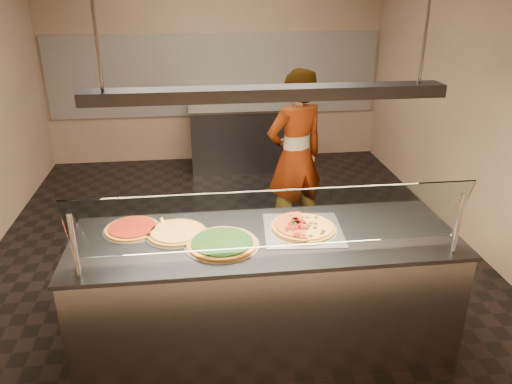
{
  "coord_description": "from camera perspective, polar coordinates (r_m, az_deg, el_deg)",
  "views": [
    {
      "loc": [
        -0.34,
        -4.54,
        2.61
      ],
      "look_at": [
        0.13,
        -0.84,
        1.02
      ],
      "focal_mm": 35.0,
      "sensor_mm": 36.0,
      "label": 1
    }
  ],
  "objects": [
    {
      "name": "ground",
      "position": [
        5.25,
        -2.53,
        -6.84
      ],
      "size": [
        5.0,
        6.0,
        0.02
      ],
      "primitive_type": "cube",
      "color": "black",
      "rests_on": "ground"
    },
    {
      "name": "wall_back",
      "position": [
        7.63,
        -4.69,
        14.69
      ],
      "size": [
        5.0,
        0.02,
        3.0
      ],
      "primitive_type": "cube",
      "color": "tan",
      "rests_on": "ground"
    },
    {
      "name": "wall_front",
      "position": [
        1.92,
        4.4,
        -12.33
      ],
      "size": [
        5.0,
        0.02,
        3.0
      ],
      "primitive_type": "cube",
      "color": "tan",
      "rests_on": "ground"
    },
    {
      "name": "wall_right",
      "position": [
        5.47,
        24.76,
        9.32
      ],
      "size": [
        0.02,
        6.0,
        3.0
      ],
      "primitive_type": "cube",
      "color": "tan",
      "rests_on": "ground"
    },
    {
      "name": "tile_band",
      "position": [
        7.64,
        -4.63,
        13.18
      ],
      "size": [
        4.9,
        0.02,
        1.2
      ],
      "primitive_type": "cube",
      "color": "silver",
      "rests_on": "wall_back"
    },
    {
      "name": "serving_counter",
      "position": [
        3.79,
        1.03,
        -11.29
      ],
      "size": [
        2.74,
        0.94,
        0.93
      ],
      "color": "#B7B7BC",
      "rests_on": "ground"
    },
    {
      "name": "sneeze_guard",
      "position": [
        3.12,
        2.02,
        -3.26
      ],
      "size": [
        2.5,
        0.18,
        0.54
      ],
      "color": "#B7B7BC",
      "rests_on": "serving_counter"
    },
    {
      "name": "perforated_tray",
      "position": [
        3.65,
        5.39,
        -4.26
      ],
      "size": [
        0.61,
        0.61,
        0.01
      ],
      "color": "silver",
      "rests_on": "serving_counter"
    },
    {
      "name": "half_pizza_pepperoni",
      "position": [
        3.62,
        3.7,
        -3.98
      ],
      "size": [
        0.27,
        0.48,
        0.05
      ],
      "color": "#915A21",
      "rests_on": "perforated_tray"
    },
    {
      "name": "half_pizza_sausage",
      "position": [
        3.67,
        7.08,
        -3.87
      ],
      "size": [
        0.27,
        0.48,
        0.04
      ],
      "color": "#915A21",
      "rests_on": "perforated_tray"
    },
    {
      "name": "pizza_spinach",
      "position": [
        3.44,
        -3.9,
        -5.84
      ],
      "size": [
        0.52,
        0.52,
        0.03
      ],
      "color": "silver",
      "rests_on": "serving_counter"
    },
    {
      "name": "pizza_cheese",
      "position": [
        3.63,
        -9.1,
        -4.52
      ],
      "size": [
        0.45,
        0.45,
        0.03
      ],
      "color": "silver",
      "rests_on": "serving_counter"
    },
    {
      "name": "pizza_tomato",
      "position": [
        3.74,
        -13.95,
        -4.03
      ],
      "size": [
        0.42,
        0.42,
        0.03
      ],
      "color": "silver",
      "rests_on": "serving_counter"
    },
    {
      "name": "pizza_spatula",
      "position": [
        3.71,
        -9.95,
        -3.7
      ],
      "size": [
        0.2,
        0.23,
        0.02
      ],
      "color": "#B7B7BC",
      "rests_on": "pizza_spinach"
    },
    {
      "name": "prep_table",
      "position": [
        7.43,
        -1.59,
        6.36
      ],
      "size": [
        1.54,
        0.74,
        0.93
      ],
      "color": "#38383D",
      "rests_on": "ground"
    },
    {
      "name": "worker",
      "position": [
        5.21,
        4.5,
        4.02
      ],
      "size": [
        0.78,
        0.65,
        1.82
      ],
      "primitive_type": "imported",
      "rotation": [
        0.0,
        0.0,
        3.51
      ],
      "color": "#3C384B",
      "rests_on": "ground"
    },
    {
      "name": "heat_lamp_housing",
      "position": [
        3.2,
        1.22,
        11.22
      ],
      "size": [
        2.3,
        0.18,
        0.08
      ],
      "primitive_type": "cube",
      "color": "#38383D",
      "rests_on": "ceiling"
    },
    {
      "name": "lamp_rod_left",
      "position": [
        3.15,
        -18.23,
        19.97
      ],
      "size": [
        0.02,
        0.02,
        1.01
      ],
      "primitive_type": "cylinder",
      "color": "#B7B7BC",
      "rests_on": "ceiling"
    },
    {
      "name": "lamp_rod_right",
      "position": [
        3.42,
        19.22,
        20.02
      ],
      "size": [
        0.02,
        0.02,
        1.01
      ],
      "primitive_type": "cylinder",
      "color": "#B7B7BC",
      "rests_on": "ceiling"
    }
  ]
}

